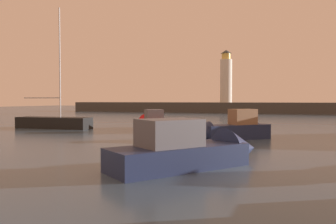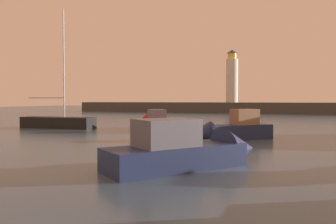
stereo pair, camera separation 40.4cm
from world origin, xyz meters
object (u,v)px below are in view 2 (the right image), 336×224
motorboat_4 (196,150)px  sailboat_moored (58,122)px  motorboat_6 (230,130)px  lighthouse (232,78)px  motorboat_5 (153,123)px

motorboat_4 → sailboat_moored: size_ratio=0.60×
motorboat_6 → sailboat_moored: sailboat_moored is taller
motorboat_4 → lighthouse: bearing=99.4°
lighthouse → motorboat_5: bearing=-88.5°
sailboat_moored → motorboat_6: bearing=-11.7°
lighthouse → motorboat_6: size_ratio=2.14×
motorboat_4 → motorboat_5: 17.16m
motorboat_5 → motorboat_4: bearing=-60.4°
motorboat_4 → motorboat_6: (-0.48, 9.46, 0.03)m
motorboat_6 → sailboat_moored: bearing=168.3°
lighthouse → sailboat_moored: (-7.81, -45.42, -6.83)m
motorboat_5 → sailboat_moored: 9.15m
lighthouse → motorboat_6: bearing=-79.4°
sailboat_moored → motorboat_4: bearing=-36.7°
motorboat_4 → motorboat_6: size_ratio=1.30×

